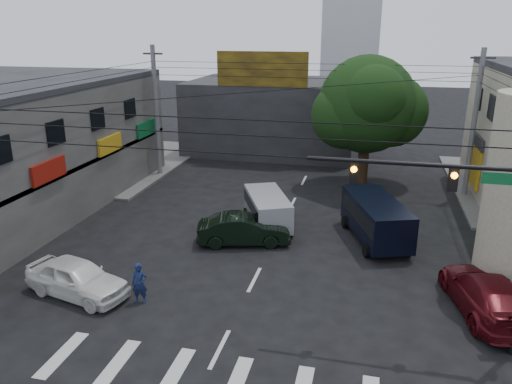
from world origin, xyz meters
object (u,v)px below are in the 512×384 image
(utility_pole_far_left, at_px, (156,112))
(dark_sedan, at_px, (244,229))
(maroon_sedan, at_px, (486,294))
(navy_van, at_px, (376,221))
(street_tree, at_px, (367,105))
(silver_minivan, at_px, (267,211))
(utility_pole_far_right, at_px, (474,125))
(traffic_officer, at_px, (139,283))
(traffic_gantry, at_px, (477,214))
(white_compact, at_px, (77,278))

(utility_pole_far_left, distance_m, dark_sedan, 14.36)
(maroon_sedan, bearing_deg, navy_van, -66.71)
(street_tree, bearing_deg, silver_minivan, -117.30)
(utility_pole_far_right, height_order, traffic_officer, utility_pole_far_right)
(utility_pole_far_right, xyz_separation_m, dark_sedan, (-11.91, -10.44, -3.84))
(traffic_officer, bearing_deg, dark_sedan, 56.46)
(traffic_gantry, xyz_separation_m, traffic_officer, (-11.75, 0.16, -4.00))
(street_tree, xyz_separation_m, silver_minivan, (-4.70, -9.11, -4.54))
(traffic_gantry, bearing_deg, navy_van, 108.75)
(utility_pole_far_left, relative_size, silver_minivan, 1.97)
(street_tree, height_order, utility_pole_far_right, utility_pole_far_right)
(street_tree, xyz_separation_m, maroon_sedan, (5.09, -15.46, -4.69))
(navy_van, bearing_deg, utility_pole_far_left, 41.42)
(utility_pole_far_right, height_order, navy_van, utility_pole_far_right)
(traffic_gantry, xyz_separation_m, white_compact, (-14.46, 0.12, -4.07))
(silver_minivan, height_order, navy_van, navy_van)
(navy_van, bearing_deg, silver_minivan, 65.91)
(white_compact, xyz_separation_m, silver_minivan, (5.94, 8.77, 0.17))
(silver_minivan, bearing_deg, traffic_gantry, -160.28)
(utility_pole_far_right, bearing_deg, navy_van, -122.96)
(maroon_sedan, height_order, navy_van, navy_van)
(utility_pole_far_left, height_order, maroon_sedan, utility_pole_far_left)
(utility_pole_far_left, relative_size, utility_pole_far_right, 1.00)
(traffic_gantry, bearing_deg, dark_sedan, 144.60)
(navy_van, relative_size, traffic_officer, 3.45)
(traffic_gantry, bearing_deg, utility_pole_far_right, 81.06)
(traffic_gantry, relative_size, silver_minivan, 1.54)
(navy_van, distance_m, traffic_officer, 12.15)
(utility_pole_far_left, xyz_separation_m, white_compact, (3.86, -16.88, -3.84))
(utility_pole_far_right, relative_size, traffic_officer, 5.51)
(traffic_gantry, xyz_separation_m, maroon_sedan, (1.27, 2.55, -4.05))
(street_tree, bearing_deg, traffic_officer, -113.94)
(street_tree, relative_size, maroon_sedan, 1.52)
(silver_minivan, bearing_deg, street_tree, -51.36)
(street_tree, height_order, traffic_officer, street_tree)
(traffic_gantry, xyz_separation_m, utility_pole_far_left, (-18.32, 17.00, -0.23))
(silver_minivan, bearing_deg, white_compact, 121.85)
(traffic_gantry, height_order, maroon_sedan, traffic_gantry)
(utility_pole_far_right, height_order, dark_sedan, utility_pole_far_right)
(utility_pole_far_left, distance_m, maroon_sedan, 24.65)
(dark_sedan, distance_m, navy_van, 6.65)
(dark_sedan, bearing_deg, traffic_gantry, -140.92)
(white_compact, bearing_deg, street_tree, -16.94)
(dark_sedan, height_order, maroon_sedan, maroon_sedan)
(utility_pole_far_right, relative_size, white_compact, 1.93)
(street_tree, xyz_separation_m, dark_sedan, (-5.41, -11.44, -4.72))
(dark_sedan, xyz_separation_m, navy_van, (6.37, 1.89, 0.32))
(silver_minivan, xyz_separation_m, traffic_officer, (-3.22, -8.73, -0.09))
(dark_sedan, distance_m, white_compact, 8.29)
(traffic_gantry, relative_size, white_compact, 1.51)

